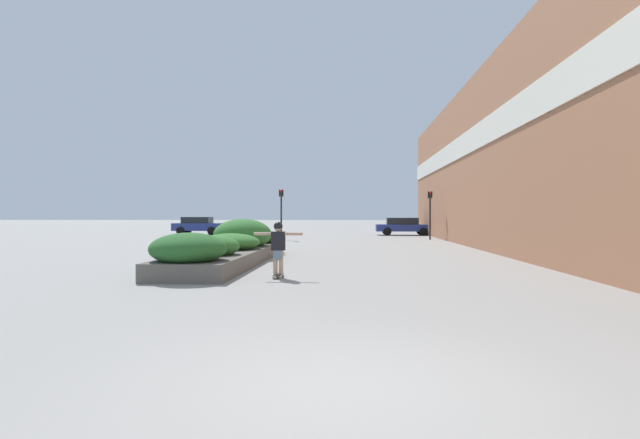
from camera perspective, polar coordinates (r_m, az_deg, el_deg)
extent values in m
plane|color=gray|center=(5.04, 3.94, -18.66)|extent=(300.00, 300.00, 0.00)
cube|color=#9E6647|center=(23.48, 19.38, 6.98)|extent=(0.60, 46.55, 8.60)
cube|color=silver|center=(27.72, 16.24, 8.28)|extent=(0.06, 37.84, 1.20)
cube|color=#605B54|center=(17.32, -10.18, -4.17)|extent=(2.09, 10.29, 0.47)
ellipsoid|color=#286028|center=(13.31, -14.82, -3.24)|extent=(1.96, 2.11, 0.83)
ellipsoid|color=#33702D|center=(15.12, -12.16, -3.02)|extent=(1.58, 1.69, 0.66)
ellipsoid|color=#33702D|center=(17.48, -10.19, -2.58)|extent=(2.01, 2.26, 0.62)
ellipsoid|color=#33702D|center=(19.19, -8.83, -1.69)|extent=(2.19, 2.26, 1.17)
ellipsoid|color=#234C1E|center=(21.23, -7.55, -2.02)|extent=(2.20, 2.11, 0.63)
cube|color=black|center=(13.17, -4.79, -6.29)|extent=(0.22, 0.66, 0.01)
cylinder|color=beige|center=(13.42, -5.00, -6.42)|extent=(0.06, 0.06, 0.06)
cylinder|color=beige|center=(13.39, -4.26, -6.44)|extent=(0.06, 0.06, 0.06)
cylinder|color=beige|center=(12.97, -5.35, -6.66)|extent=(0.06, 0.06, 0.06)
cylinder|color=beige|center=(12.94, -4.58, -6.68)|extent=(0.06, 0.06, 0.06)
cylinder|color=tan|center=(13.15, -5.12, -4.90)|extent=(0.12, 0.12, 0.63)
cylinder|color=tan|center=(13.13, -4.47, -4.91)|extent=(0.12, 0.12, 0.63)
cube|color=slate|center=(13.12, -4.80, -4.03)|extent=(0.23, 0.19, 0.23)
cube|color=black|center=(13.10, -4.80, -2.46)|extent=(0.36, 0.19, 0.49)
cylinder|color=tan|center=(13.16, -6.56, -1.63)|extent=(0.47, 0.09, 0.08)
cylinder|color=tan|center=(13.03, -3.02, -1.65)|extent=(0.47, 0.09, 0.08)
sphere|color=tan|center=(13.08, -4.80, -0.93)|extent=(0.21, 0.21, 0.21)
sphere|color=black|center=(13.08, -4.80, -0.78)|extent=(0.24, 0.24, 0.24)
cube|color=navy|center=(40.98, 9.60, -0.94)|extent=(4.55, 1.78, 0.55)
cube|color=black|center=(40.95, 9.35, -0.18)|extent=(2.50, 1.57, 0.54)
cylinder|color=black|center=(41.99, 11.39, -1.29)|extent=(0.64, 0.22, 0.64)
cylinder|color=black|center=(40.32, 11.72, -1.36)|extent=(0.64, 0.22, 0.64)
cylinder|color=black|center=(41.70, 7.55, -1.29)|extent=(0.64, 0.22, 0.64)
cylinder|color=black|center=(40.02, 7.71, -1.37)|extent=(0.64, 0.22, 0.64)
cube|color=slate|center=(40.26, 24.26, -0.91)|extent=(4.43, 1.75, 0.62)
cube|color=black|center=(40.32, 24.50, -0.12)|extent=(2.43, 1.54, 0.48)
cylinder|color=black|center=(39.02, 22.80, -1.40)|extent=(0.72, 0.22, 0.72)
cylinder|color=black|center=(40.60, 22.03, -1.32)|extent=(0.72, 0.22, 0.72)
cylinder|color=black|center=(40.01, 26.52, -1.36)|extent=(0.72, 0.22, 0.72)
cylinder|color=black|center=(41.55, 25.62, -1.29)|extent=(0.72, 0.22, 0.72)
cube|color=navy|center=(42.50, -13.63, -0.83)|extent=(4.15, 1.79, 0.62)
cube|color=black|center=(42.54, -13.85, -0.07)|extent=(2.28, 1.57, 0.51)
cylinder|color=black|center=(42.96, -11.66, -1.22)|extent=(0.68, 0.22, 0.68)
cylinder|color=black|center=(41.33, -12.28, -1.29)|extent=(0.68, 0.22, 0.68)
cylinder|color=black|center=(43.71, -14.91, -1.20)|extent=(0.68, 0.22, 0.68)
cylinder|color=black|center=(42.10, -15.65, -1.26)|extent=(0.68, 0.22, 0.68)
cylinder|color=black|center=(33.20, -4.45, 0.16)|extent=(0.11, 0.11, 2.86)
cube|color=black|center=(33.23, -4.45, 3.02)|extent=(0.28, 0.20, 0.45)
sphere|color=red|center=(33.12, -4.48, 3.29)|extent=(0.15, 0.15, 0.15)
sphere|color=#2D2823|center=(33.11, -4.48, 3.03)|extent=(0.15, 0.15, 0.15)
sphere|color=#2D2823|center=(33.10, -4.48, 2.77)|extent=(0.15, 0.15, 0.15)
cylinder|color=black|center=(33.87, 12.46, 0.06)|extent=(0.11, 0.11, 2.75)
cube|color=black|center=(33.89, 12.47, 2.76)|extent=(0.28, 0.20, 0.45)
sphere|color=red|center=(33.78, 12.50, 3.02)|extent=(0.15, 0.15, 0.15)
sphere|color=#2D2823|center=(33.77, 12.50, 2.77)|extent=(0.15, 0.15, 0.15)
sphere|color=#2D2823|center=(33.77, 12.50, 2.52)|extent=(0.15, 0.15, 0.15)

